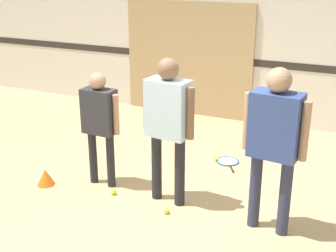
{
  "coord_description": "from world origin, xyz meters",
  "views": [
    {
      "loc": [
        2.09,
        -4.28,
        2.7
      ],
      "look_at": [
        0.1,
        0.12,
        0.93
      ],
      "focal_mm": 50.0,
      "sensor_mm": 36.0,
      "label": 1
    }
  ],
  "objects": [
    {
      "name": "person_student_left",
      "position": [
        -0.82,
        0.18,
        0.88
      ],
      "size": [
        0.54,
        0.23,
        1.43
      ],
      "rotation": [
        0.0,
        0.0,
        -0.04
      ],
      "color": "#232328",
      "rests_on": "ground_plane"
    },
    {
      "name": "wall_panel",
      "position": [
        -0.91,
        3.21,
        0.99
      ],
      "size": [
        2.32,
        0.05,
        1.98
      ],
      "color": "tan",
      "rests_on": "ground_plane"
    },
    {
      "name": "tennis_ball_stray_left",
      "position": [
        -0.56,
        -0.02,
        0.03
      ],
      "size": [
        0.07,
        0.07,
        0.07
      ],
      "primitive_type": "sphere",
      "color": "#CCE038",
      "rests_on": "ground_plane"
    },
    {
      "name": "wall_back",
      "position": [
        0.0,
        3.27,
        1.6
      ],
      "size": [
        16.0,
        0.07,
        3.2
      ],
      "color": "silver",
      "rests_on": "ground_plane"
    },
    {
      "name": "ground_plane",
      "position": [
        0.0,
        0.0,
        0.0
      ],
      "size": [
        16.0,
        16.0,
        0.0
      ],
      "primitive_type": "plane",
      "color": "tan"
    },
    {
      "name": "person_instructor",
      "position": [
        0.1,
        0.12,
        1.04
      ],
      "size": [
        0.64,
        0.31,
        1.69
      ],
      "rotation": [
        0.0,
        0.0,
        -0.12
      ],
      "color": "#232328",
      "rests_on": "ground_plane"
    },
    {
      "name": "racket_spare_on_floor",
      "position": [
        0.41,
        1.44,
        0.01
      ],
      "size": [
        0.44,
        0.53,
        0.03
      ],
      "rotation": [
        0.0,
        0.0,
        5.24
      ],
      "color": "blue",
      "rests_on": "ground_plane"
    },
    {
      "name": "training_cone",
      "position": [
        -1.46,
        -0.14,
        0.1
      ],
      "size": [
        0.22,
        0.22,
        0.21
      ],
      "color": "orange",
      "rests_on": "ground_plane"
    },
    {
      "name": "tennis_ball_near_instructor",
      "position": [
        0.2,
        -0.16,
        0.03
      ],
      "size": [
        0.07,
        0.07,
        0.07
      ],
      "primitive_type": "sphere",
      "color": "#CCE038",
      "rests_on": "ground_plane"
    },
    {
      "name": "tennis_ball_by_spare_racket",
      "position": [
        0.25,
        1.41,
        0.03
      ],
      "size": [
        0.07,
        0.07,
        0.07
      ],
      "primitive_type": "sphere",
      "color": "#CCE038",
      "rests_on": "ground_plane"
    },
    {
      "name": "person_student_right",
      "position": [
        1.29,
        0.0,
        1.07
      ],
      "size": [
        0.65,
        0.32,
        1.72
      ],
      "rotation": [
        0.0,
        0.0,
        3.03
      ],
      "color": "#2D334C",
      "rests_on": "ground_plane"
    }
  ]
}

